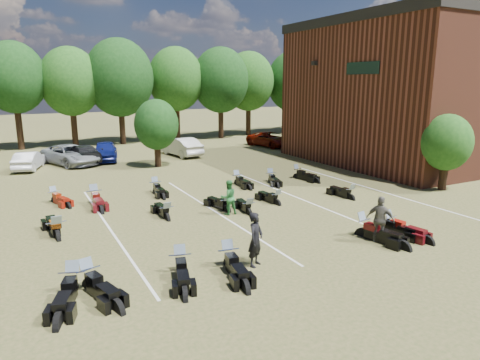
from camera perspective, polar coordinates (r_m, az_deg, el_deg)
ground at (r=19.53m, az=8.64°, el=-5.39°), size 160.00×160.00×0.00m
car_1 at (r=33.99m, az=-26.34°, el=2.34°), size 2.42×4.18×1.30m
car_2 at (r=34.76m, az=-21.66°, el=3.14°), size 4.37×5.91×1.49m
car_3 at (r=35.30m, az=-20.30°, el=3.30°), size 2.73×5.07×1.40m
car_4 at (r=35.61m, az=-17.56°, el=3.69°), size 2.73×4.77×1.53m
car_5 at (r=36.63m, az=-7.83°, el=4.43°), size 2.41×4.93×1.56m
car_6 at (r=41.70m, az=4.05°, el=5.42°), size 3.32×5.42×1.40m
car_7 at (r=43.51m, az=9.16°, el=5.54°), size 3.48×4.90×1.32m
person_black at (r=14.45m, az=2.09°, el=-7.92°), size 0.82×0.76×1.87m
person_green at (r=20.02m, az=-1.54°, el=-2.32°), size 0.82×0.65×1.65m
person_grey at (r=17.37m, az=18.20°, el=-5.04°), size 0.93×1.15×1.83m
motorcycle_0 at (r=13.92m, az=-21.29°, el=-13.89°), size 1.52×2.56×1.36m
motorcycle_1 at (r=13.98m, az=-19.42°, el=-13.62°), size 1.41×2.53×1.35m
motorcycle_2 at (r=14.39m, az=-7.93°, el=-12.19°), size 1.35×2.45×1.30m
motorcycle_3 at (r=14.63m, az=-1.56°, el=-11.63°), size 1.12×2.47×1.33m
motorcycle_4 at (r=18.91m, az=18.40°, el=-6.53°), size 1.15×2.28×1.22m
motorcycle_5 at (r=18.10m, az=16.05°, el=-7.24°), size 1.23×2.60×1.39m
motorcycle_6 at (r=18.94m, az=19.31°, el=-6.57°), size 1.08×2.40×1.29m
motorcycle_8 at (r=18.59m, az=-23.12°, el=-7.25°), size 0.97×2.54×1.39m
motorcycle_9 at (r=20.70m, az=-1.83°, el=-4.18°), size 1.05×2.18×1.17m
motorcycle_10 at (r=19.71m, az=-9.69°, el=-5.25°), size 0.69×2.13×1.19m
motorcycle_11 at (r=20.17m, az=1.22°, el=-4.64°), size 0.91×2.12×1.14m
motorcycle_12 at (r=21.85m, az=4.93°, el=-3.30°), size 0.90×2.11×1.14m
motorcycle_13 at (r=23.49m, az=14.50°, el=-2.53°), size 0.81×2.16×1.18m
motorcycle_14 at (r=23.21m, az=-18.77°, el=-2.99°), size 0.80×2.49×1.38m
motorcycle_15 at (r=24.20m, az=-23.46°, el=-2.75°), size 1.32×2.20×1.17m
motorcycle_16 at (r=24.68m, az=-11.19°, el=-1.62°), size 0.78×2.22×1.22m
motorcycle_18 at (r=26.13m, az=-0.39°, el=-0.57°), size 0.70×2.15×1.20m
motorcycle_19 at (r=26.81m, az=4.08°, el=-0.25°), size 1.21×2.21×1.17m
motorcycle_20 at (r=27.96m, az=7.60°, el=0.21°), size 1.14×2.37×1.27m
brick_building at (r=40.83m, az=26.95°, el=10.49°), size 25.40×15.20×10.70m
tree_line at (r=45.02m, az=-15.15°, el=12.73°), size 56.00×6.00×9.79m
young_tree_near_building at (r=27.02m, az=25.85°, el=4.53°), size 2.80×2.80×4.16m
young_tree_midfield at (r=31.84m, az=-11.08°, el=7.26°), size 3.20×3.20×4.70m
parking_lines at (r=20.53m, az=-3.17°, el=-4.32°), size 20.10×14.00×0.01m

